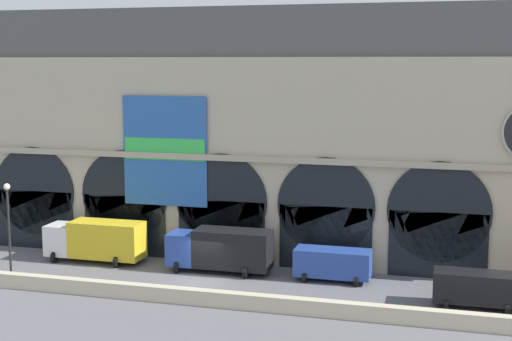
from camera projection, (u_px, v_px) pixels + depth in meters
ground_plane at (199, 281)px, 50.13m from camera, size 200.00×200.00×0.00m
quay_parapet_wall at (174, 295)px, 45.58m from camera, size 90.00×0.70×0.98m
station_building at (232, 137)px, 56.16m from camera, size 48.81×5.95×18.95m
box_truck_midwest at (96, 240)px, 54.69m from camera, size 7.50×2.91×3.12m
box_truck_center at (221, 249)px, 51.99m from camera, size 7.50×2.91×3.12m
van_mideast at (333, 263)px, 50.02m from camera, size 5.20×2.48×2.20m
van_east at (477, 288)px, 44.60m from camera, size 5.20×2.48×2.20m
street_lamp_quayside at (8, 220)px, 48.94m from camera, size 0.44×0.44×6.90m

